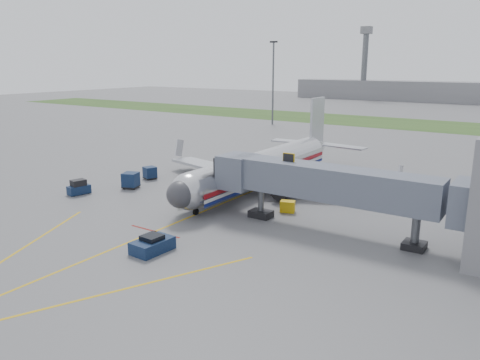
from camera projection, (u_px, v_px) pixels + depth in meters
The scene contains 16 objects.
ground at pixel (183, 220), 46.43m from camera, with size 400.00×400.00×0.00m, color #565659.
grass_strip at pixel (414, 124), 119.06m from camera, with size 300.00×25.00×0.01m, color #2D4C1E.
apron_markings at pixel (127, 243), 40.46m from camera, with size 21.52×50.00×0.01m.
airliner at pixel (263, 166), 58.10m from camera, with size 32.10×35.67×10.25m.
jet_bridge at pixel (326, 184), 42.46m from camera, with size 25.30×4.00×6.90m.
light_mast_left at pixel (273, 81), 116.46m from camera, with size 2.00×0.44×20.40m.
distant_terminal at pixel (440, 92), 188.03m from camera, with size 120.00×14.00×8.00m, color slate.
control_tower at pixel (365, 58), 196.92m from camera, with size 4.00×4.00×30.00m.
pushback_tug at pixel (152, 245), 38.48m from camera, with size 2.27×3.53×1.42m.
baggage_tug at pixel (79, 188), 55.35m from camera, with size 1.82×2.74×1.76m.
baggage_cart_a at pixel (195, 191), 53.45m from camera, with size 1.88×1.88×1.70m.
baggage_cart_b at pixel (150, 173), 62.64m from camera, with size 1.97×1.97×1.65m.
baggage_cart_c at pixel (131, 180), 58.03m from camera, with size 2.33×2.33×1.95m.
belt_loader at pixel (228, 187), 56.87m from camera, with size 2.58×4.10×1.96m.
ground_power_cart at pixel (288, 207), 48.74m from camera, with size 1.72×1.41×1.19m.
ramp_worker at pixel (180, 200), 50.27m from camera, with size 0.62×0.41×1.70m, color #9DDC19.
Camera 1 is at (29.18, -33.53, 15.10)m, focal length 35.00 mm.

